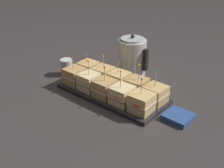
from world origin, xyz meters
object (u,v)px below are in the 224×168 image
object	(u,v)px
sandwich_back_right	(137,87)
drinking_glass	(67,67)
sandwich_back_far_left	(88,70)
kettle_steel	(132,57)
sandwich_front_left	(89,82)
sandwich_back_center	(119,81)
sandwich_front_far_right	(142,103)
sandwich_front_far_left	(75,76)
napkin_stack	(178,117)
sandwich_front_right	(122,95)
sandwich_front_center	(105,89)
sandwich_back_left	(103,75)
sandwich_back_far_right	(155,94)
serving_platter	(112,94)

from	to	relation	value
sandwich_back_right	drinking_glass	bearing A→B (deg)	-175.71
sandwich_back_far_left	kettle_steel	size ratio (longest dim) A/B	0.61
sandwich_front_left	sandwich_back_far_left	world-z (taller)	sandwich_front_left
sandwich_back_center	drinking_glass	size ratio (longest dim) A/B	1.78
sandwich_front_far_right	kettle_steel	size ratio (longest dim) A/B	0.68
sandwich_front_left	sandwich_back_far_left	bearing A→B (deg)	135.85
sandwich_front_far_left	drinking_glass	world-z (taller)	sandwich_front_far_left
sandwich_front_far_right	napkin_stack	world-z (taller)	sandwich_front_far_right
sandwich_front_far_right	sandwich_back_center	distance (m)	0.23
sandwich_front_right	sandwich_back_center	xyz separation A→B (m)	(-0.10, 0.11, 0.00)
kettle_steel	drinking_glass	bearing A→B (deg)	-139.17
sandwich_front_center	sandwich_front_far_right	distance (m)	0.21
sandwich_back_left	sandwich_back_center	world-z (taller)	sandwich_back_center
sandwich_back_far_left	drinking_glass	xyz separation A→B (m)	(-0.14, -0.03, -0.01)
sandwich_back_far_right	sandwich_front_right	bearing A→B (deg)	-135.89
sandwich_front_left	sandwich_front_center	world-z (taller)	sandwich_front_left
sandwich_front_left	sandwich_front_center	bearing A→B (deg)	-2.36
sandwich_front_center	napkin_stack	xyz separation A→B (m)	(0.35, 0.07, -0.05)
sandwich_front_left	sandwich_front_far_right	world-z (taller)	sandwich_front_left
sandwich_front_far_left	sandwich_front_right	bearing A→B (deg)	-0.42
sandwich_front_right	sandwich_back_far_right	bearing A→B (deg)	44.11
serving_platter	sandwich_back_far_left	xyz separation A→B (m)	(-0.21, 0.05, 0.05)
sandwich_front_far_right	sandwich_back_left	xyz separation A→B (m)	(-0.31, 0.10, -0.00)
serving_platter	sandwich_back_right	size ratio (longest dim) A/B	3.37
sandwich_front_far_right	napkin_stack	bearing A→B (deg)	26.18
sandwich_front_right	kettle_steel	world-z (taller)	kettle_steel
sandwich_back_right	napkin_stack	bearing A→B (deg)	-7.77
serving_platter	sandwich_front_left	world-z (taller)	sandwich_front_left
sandwich_front_far_right	sandwich_back_far_left	distance (m)	0.43
serving_platter	kettle_steel	bearing A→B (deg)	104.98
serving_platter	sandwich_back_left	bearing A→B (deg)	153.26
sandwich_front_left	sandwich_front_far_right	distance (m)	0.31
sandwich_front_far_left	sandwich_front_far_right	size ratio (longest dim) A/B	0.92
sandwich_front_far_left	sandwich_front_far_right	xyz separation A→B (m)	(0.41, 0.00, -0.00)
sandwich_front_center	sandwich_back_center	world-z (taller)	sandwich_back_center
sandwich_front_left	sandwich_front_far_right	bearing A→B (deg)	-0.12
sandwich_back_far_right	napkin_stack	world-z (taller)	sandwich_back_far_right
sandwich_back_left	kettle_steel	size ratio (longest dim) A/B	0.65
sandwich_back_right	drinking_glass	xyz separation A→B (m)	(-0.45, -0.03, -0.01)
sandwich_back_far_left	sandwich_back_far_right	bearing A→B (deg)	0.31
sandwich_front_far_right	sandwich_back_right	xyz separation A→B (m)	(-0.10, 0.10, 0.00)
sandwich_back_far_left	napkin_stack	size ratio (longest dim) A/B	1.25
sandwich_back_far_left	sandwich_front_left	bearing A→B (deg)	-44.15
sandwich_front_center	sandwich_back_left	world-z (taller)	sandwich_front_center
sandwich_back_far_right	drinking_glass	world-z (taller)	sandwich_back_far_right
sandwich_front_left	sandwich_front_right	size ratio (longest dim) A/B	0.97
sandwich_back_left	drinking_glass	world-z (taller)	sandwich_back_left
drinking_glass	napkin_stack	size ratio (longest dim) A/B	0.81
sandwich_front_right	sandwich_front_far_right	world-z (taller)	sandwich_front_right
sandwich_front_left	kettle_steel	world-z (taller)	kettle_steel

